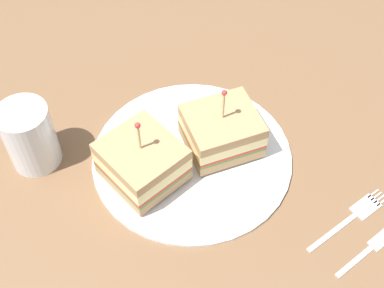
{
  "coord_description": "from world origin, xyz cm",
  "views": [
    {
      "loc": [
        23.61,
        -33.48,
        55.11
      ],
      "look_at": [
        0.0,
        0.0,
        2.92
      ],
      "focal_mm": 48.34,
      "sensor_mm": 36.0,
      "label": 1
    }
  ],
  "objects": [
    {
      "name": "plate",
      "position": [
        0.0,
        0.0,
        0.46
      ],
      "size": [
        26.37,
        26.37,
        0.92
      ],
      "primitive_type": "cylinder",
      "color": "white",
      "rests_on": "ground_plane"
    },
    {
      "name": "drink_glass",
      "position": [
        -16.67,
        -11.87,
        4.27
      ],
      "size": [
        6.45,
        6.45,
        9.17
      ],
      "color": "#B74C33",
      "rests_on": "ground_plane"
    },
    {
      "name": "ground_plane",
      "position": [
        0.0,
        0.0,
        -1.0
      ],
      "size": [
        104.23,
        104.23,
        2.0
      ],
      "primitive_type": "cube",
      "color": "brown"
    },
    {
      "name": "knife",
      "position": [
        25.21,
        2.68,
        0.18
      ],
      "size": [
        4.86,
        12.71,
        0.35
      ],
      "color": "silver",
      "rests_on": "ground_plane"
    },
    {
      "name": "sandwich_half_back",
      "position": [
        -3.1,
        -6.27,
        3.7
      ],
      "size": [
        10.72,
        10.24,
        10.0
      ],
      "color": "tan",
      "rests_on": "plate"
    },
    {
      "name": "fork",
      "position": [
        21.44,
        4.4,
        0.18
      ],
      "size": [
        5.13,
        12.83,
        0.35
      ],
      "color": "silver",
      "rests_on": "ground_plane"
    },
    {
      "name": "sandwich_half_front",
      "position": [
        2.17,
        3.6,
        3.59
      ],
      "size": [
        11.86,
        12.13,
        10.09
      ],
      "color": "tan",
      "rests_on": "plate"
    }
  ]
}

